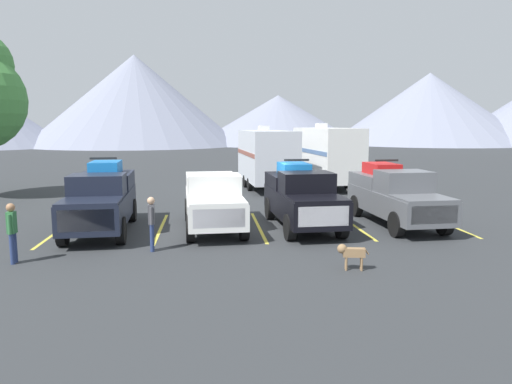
# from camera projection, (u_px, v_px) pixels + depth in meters

# --- Properties ---
(ground_plane) EXTENTS (240.00, 240.00, 0.00)m
(ground_plane) POSITION_uv_depth(u_px,v_px,m) (258.00, 226.00, 18.49)
(ground_plane) COLOR #2D3033
(pickup_truck_a) EXTENTS (2.36, 5.70, 2.65)m
(pickup_truck_a) POSITION_uv_depth(u_px,v_px,m) (102.00, 198.00, 17.53)
(pickup_truck_a) COLOR black
(pickup_truck_a) RESTS_ON ground
(pickup_truck_b) EXTENTS (2.33, 5.42, 2.11)m
(pickup_truck_b) POSITION_uv_depth(u_px,v_px,m) (213.00, 199.00, 17.91)
(pickup_truck_b) COLOR white
(pickup_truck_b) RESTS_ON ground
(pickup_truck_c) EXTENTS (2.35, 5.55, 2.54)m
(pickup_truck_c) POSITION_uv_depth(u_px,v_px,m) (301.00, 196.00, 18.21)
(pickup_truck_c) COLOR black
(pickup_truck_c) RESTS_ON ground
(pickup_truck_d) EXTENTS (2.34, 5.80, 2.48)m
(pickup_truck_d) POSITION_uv_depth(u_px,v_px,m) (395.00, 195.00, 18.81)
(pickup_truck_d) COLOR #595B60
(pickup_truck_d) RESTS_ON ground
(lot_stripe_a) EXTENTS (0.12, 5.50, 0.01)m
(lot_stripe_a) POSITION_uv_depth(u_px,v_px,m) (59.00, 231.00, 17.69)
(lot_stripe_a) COLOR gold
(lot_stripe_a) RESTS_ON ground
(lot_stripe_b) EXTENTS (0.12, 5.50, 0.01)m
(lot_stripe_b) POSITION_uv_depth(u_px,v_px,m) (161.00, 229.00, 18.05)
(lot_stripe_b) COLOR gold
(lot_stripe_b) RESTS_ON ground
(lot_stripe_c) EXTENTS (0.12, 5.50, 0.01)m
(lot_stripe_c) POSITION_uv_depth(u_px,v_px,m) (259.00, 226.00, 18.42)
(lot_stripe_c) COLOR gold
(lot_stripe_c) RESTS_ON ground
(lot_stripe_d) EXTENTS (0.12, 5.50, 0.01)m
(lot_stripe_d) POSITION_uv_depth(u_px,v_px,m) (353.00, 224.00, 18.78)
(lot_stripe_d) COLOR gold
(lot_stripe_d) RESTS_ON ground
(lot_stripe_e) EXTENTS (0.12, 5.50, 0.01)m
(lot_stripe_e) POSITION_uv_depth(u_px,v_px,m) (443.00, 223.00, 19.14)
(lot_stripe_e) COLOR gold
(lot_stripe_e) RESTS_ON ground
(camper_trailer_a) EXTENTS (3.07, 7.94, 3.80)m
(camper_trailer_a) POSITION_uv_depth(u_px,v_px,m) (267.00, 156.00, 29.02)
(camper_trailer_a) COLOR silver
(camper_trailer_a) RESTS_ON ground
(camper_trailer_b) EXTENTS (2.90, 8.84, 3.96)m
(camper_trailer_b) POSITION_uv_depth(u_px,v_px,m) (326.00, 153.00, 29.92)
(camper_trailer_b) COLOR white
(camper_trailer_b) RESTS_ON ground
(person_a) EXTENTS (0.23, 0.37, 1.69)m
(person_a) POSITION_uv_depth(u_px,v_px,m) (152.00, 220.00, 14.75)
(person_a) COLOR navy
(person_a) RESTS_ON ground
(person_b) EXTENTS (0.24, 0.38, 1.72)m
(person_b) POSITION_uv_depth(u_px,v_px,m) (12.00, 229.00, 13.42)
(person_b) COLOR navy
(person_b) RESTS_ON ground
(dog) EXTENTS (0.84, 0.35, 0.71)m
(dog) POSITION_uv_depth(u_px,v_px,m) (350.00, 252.00, 12.89)
(dog) COLOR olive
(dog) RESTS_ON ground
(mountain_ridge) EXTENTS (153.08, 46.41, 16.52)m
(mountain_ridge) POSITION_uv_depth(u_px,v_px,m) (267.00, 108.00, 90.48)
(mountain_ridge) COLOR gray
(mountain_ridge) RESTS_ON ground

